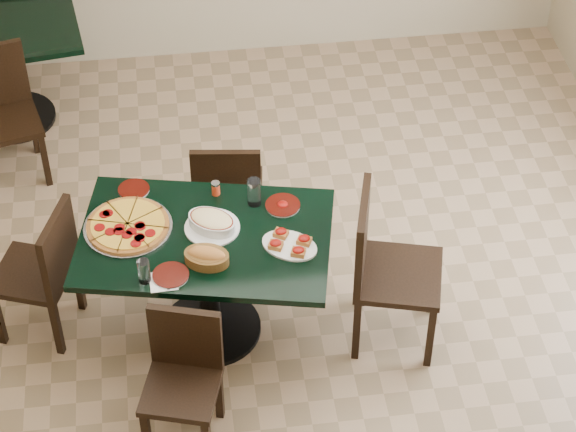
{
  "coord_description": "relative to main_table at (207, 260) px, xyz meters",
  "views": [
    {
      "loc": [
        -0.45,
        -4.32,
        4.89
      ],
      "look_at": [
        0.11,
        0.0,
        0.82
      ],
      "focal_mm": 70.0,
      "sensor_mm": 36.0,
      "label": 1
    }
  ],
  "objects": [
    {
      "name": "water_glass_b",
      "position": [
        -0.33,
        -0.29,
        0.25
      ],
      "size": [
        0.06,
        0.06,
        0.14
      ],
      "primitive_type": "cylinder",
      "color": "silver",
      "rests_on": "main_table"
    },
    {
      "name": "water_glass_a",
      "position": [
        0.29,
        0.22,
        0.26
      ],
      "size": [
        0.08,
        0.08,
        0.16
      ],
      "primitive_type": "cylinder",
      "color": "silver",
      "rests_on": "main_table"
    },
    {
      "name": "bread_basket",
      "position": [
        -0.0,
        -0.19,
        0.22
      ],
      "size": [
        0.28,
        0.23,
        0.1
      ],
      "rotation": [
        0.0,
        0.0,
        -0.33
      ],
      "color": "brown",
      "rests_on": "main_table"
    },
    {
      "name": "bruschetta_platter",
      "position": [
        0.44,
        -0.14,
        0.21
      ],
      "size": [
        0.37,
        0.34,
        0.05
      ],
      "rotation": [
        0.0,
        0.0,
        -0.58
      ],
      "color": "silver",
      "rests_on": "main_table"
    },
    {
      "name": "napkin_setting",
      "position": [
        -0.23,
        -0.31,
        0.18
      ],
      "size": [
        0.15,
        0.15,
        0.01
      ],
      "rotation": [
        0.0,
        0.0,
        0.04
      ],
      "color": "white",
      "rests_on": "main_table"
    },
    {
      "name": "chair_left",
      "position": [
        -0.88,
        0.14,
        -0.08
      ],
      "size": [
        0.52,
        0.52,
        0.87
      ],
      "rotation": [
        0.0,
        0.0,
        -1.92
      ],
      "color": "black",
      "rests_on": "floor"
    },
    {
      "name": "chair_right",
      "position": [
        0.94,
        -0.14,
        -0.01
      ],
      "size": [
        0.57,
        0.57,
        0.99
      ],
      "rotation": [
        0.0,
        0.0,
        1.31
      ],
      "color": "black",
      "rests_on": "floor"
    },
    {
      "name": "pepper_shaker",
      "position": [
        0.09,
        0.33,
        0.22
      ],
      "size": [
        0.05,
        0.05,
        0.08
      ],
      "color": "red",
      "rests_on": "main_table"
    },
    {
      "name": "chair_near",
      "position": [
        -0.17,
        -0.65,
        -0.13
      ],
      "size": [
        0.46,
        0.46,
        0.8
      ],
      "rotation": [
        0.0,
        0.0,
        -0.29
      ],
      "color": "black",
      "rests_on": "floor"
    },
    {
      "name": "side_plate_far_l",
      "position": [
        -0.36,
        0.41,
        0.19
      ],
      "size": [
        0.17,
        0.17,
        0.02
      ],
      "rotation": [
        0.0,
        0.0,
        -0.37
      ],
      "color": "silver",
      "rests_on": "main_table"
    },
    {
      "name": "floor",
      "position": [
        0.34,
        0.03,
        -0.57
      ],
      "size": [
        5.5,
        5.5,
        0.0
      ],
      "primitive_type": "plane",
      "color": "#8D7051",
      "rests_on": "ground"
    },
    {
      "name": "back_chair_near",
      "position": [
        -1.2,
        1.61,
        -0.07
      ],
      "size": [
        0.51,
        0.51,
        0.9
      ],
      "rotation": [
        0.0,
        0.0,
        0.25
      ],
      "color": "black",
      "rests_on": "floor"
    },
    {
      "name": "side_plate_far_r",
      "position": [
        0.44,
        0.18,
        0.19
      ],
      "size": [
        0.19,
        0.19,
        0.03
      ],
      "rotation": [
        0.0,
        0.0,
        0.14
      ],
      "color": "silver",
      "rests_on": "main_table"
    },
    {
      "name": "chair_far",
      "position": [
        0.17,
        0.65,
        -0.09
      ],
      "size": [
        0.45,
        0.45,
        0.86
      ],
      "rotation": [
        0.0,
        0.0,
        3.02
      ],
      "color": "black",
      "rests_on": "floor"
    },
    {
      "name": "lasagna_casserole",
      "position": [
        0.04,
        0.05,
        0.23
      ],
      "size": [
        0.32,
        0.3,
        0.09
      ],
      "rotation": [
        0.0,
        0.0,
        -0.59
      ],
      "color": "silver",
      "rests_on": "main_table"
    },
    {
      "name": "main_table",
      "position": [
        0.0,
        0.0,
        0.0
      ],
      "size": [
        1.48,
        1.12,
        0.75
      ],
      "rotation": [
        0.0,
        0.0,
        -0.21
      ],
      "color": "black",
      "rests_on": "floor"
    },
    {
      "name": "back_table",
      "position": [
        -1.22,
        2.13,
        -0.04
      ],
      "size": [
        1.16,
        0.91,
        0.75
      ],
      "rotation": [
        0.0,
        0.0,
        0.14
      ],
      "color": "black",
      "rests_on": "floor"
    },
    {
      "name": "pepperoni_pizza",
      "position": [
        -0.4,
        0.12,
        0.2
      ],
      "size": [
        0.48,
        0.48,
        0.04
      ],
      "rotation": [
        0.0,
        0.0,
        -0.28
      ],
      "color": "#AEAEB5",
      "rests_on": "main_table"
    },
    {
      "name": "side_plate_near",
      "position": [
        -0.2,
        -0.27,
        0.19
      ],
      "size": [
        0.19,
        0.19,
        0.02
      ],
      "rotation": [
        0.0,
        0.0,
        -0.05
      ],
      "color": "silver",
      "rests_on": "main_table"
    }
  ]
}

